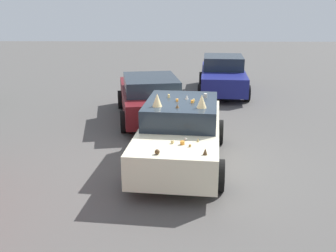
% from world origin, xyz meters
% --- Properties ---
extents(ground_plane, '(60.00, 60.00, 0.00)m').
position_xyz_m(ground_plane, '(0.00, 0.00, 0.00)').
color(ground_plane, '#514F4C').
extents(art_car_decorated, '(4.68, 2.40, 1.77)m').
position_xyz_m(art_car_decorated, '(0.03, -0.00, 0.75)').
color(art_car_decorated, beige).
rests_on(art_car_decorated, ground).
extents(parked_sedan_far_right, '(4.66, 2.29, 1.52)m').
position_xyz_m(parked_sedan_far_right, '(7.64, -1.87, 0.75)').
color(parked_sedan_far_right, navy).
rests_on(parked_sedan_far_right, ground).
extents(parked_sedan_behind_right, '(4.72, 2.56, 1.44)m').
position_xyz_m(parked_sedan_behind_right, '(3.66, 0.96, 0.74)').
color(parked_sedan_behind_right, '#5B1419').
rests_on(parked_sedan_behind_right, ground).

